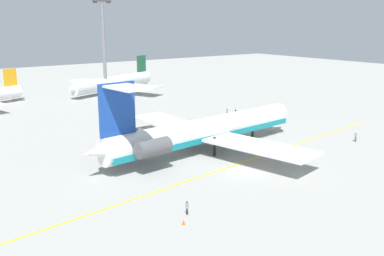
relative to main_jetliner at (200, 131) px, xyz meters
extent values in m
plane|color=#9E9E99|center=(-1.42, -12.33, -3.62)|extent=(343.17, 343.17, 0.00)
cylinder|color=white|center=(1.27, 0.13, -0.06)|extent=(40.36, 8.28, 4.28)
cone|color=white|center=(21.24, 2.14, -0.06)|extent=(4.85, 4.53, 4.11)
cone|color=white|center=(-18.69, -1.88, 0.33)|extent=(6.58, 4.24, 3.64)
cube|color=teal|center=(1.27, 0.13, -1.02)|extent=(39.48, 8.27, 0.94)
cube|color=white|center=(1.05, 11.22, -0.81)|extent=(6.77, 17.86, 0.43)
cube|color=white|center=(3.27, -10.78, -0.81)|extent=(10.18, 18.82, 0.43)
cylinder|color=#515156|center=(-12.82, 2.17, 0.26)|extent=(5.57, 3.01, 2.48)
cube|color=white|center=(-12.75, 1.43, 0.26)|extent=(3.33, 1.68, 0.51)
cylinder|color=#515156|center=(-12.13, -4.68, 0.26)|extent=(5.57, 3.01, 2.48)
cube|color=white|center=(-12.21, -3.94, 0.26)|extent=(3.33, 1.68, 0.51)
cube|color=#19429E|center=(-16.03, -1.61, 5.87)|extent=(5.81, 1.01, 7.58)
cube|color=white|center=(-16.81, 1.76, 9.36)|extent=(4.62, 6.61, 0.30)
cube|color=white|center=(-16.13, -5.07, 9.36)|extent=(4.62, 6.61, 0.30)
cylinder|color=black|center=(13.47, 1.36, -2.00)|extent=(0.47, 0.47, 3.25)
cylinder|color=black|center=(-0.40, 3.40, -2.00)|extent=(0.47, 0.47, 3.25)
cylinder|color=black|center=(0.29, -3.41, -2.00)|extent=(0.47, 0.47, 3.25)
cube|color=orange|center=(-12.93, 68.31, 3.05)|extent=(3.68, 1.34, 4.66)
cylinder|color=silver|center=(17.02, 66.70, -0.58)|extent=(32.06, 15.92, 3.94)
cone|color=silver|center=(1.72, 60.57, -0.58)|extent=(4.39, 4.67, 3.74)
cube|color=silver|center=(20.55, 57.89, -0.97)|extent=(10.92, 16.10, 0.47)
cube|color=silver|center=(13.48, 75.52, -0.97)|extent=(10.92, 16.10, 0.47)
cube|color=#195133|center=(29.99, 71.90, 4.08)|extent=(4.14, 1.97, 5.37)
cylinder|color=black|center=(17.02, 66.70, -2.30)|extent=(0.47, 0.47, 2.65)
cylinder|color=black|center=(-16.46, -19.03, -3.22)|extent=(0.10, 0.10, 0.80)
cylinder|color=black|center=(-16.40, -19.16, -3.22)|extent=(0.10, 0.10, 0.80)
cylinder|color=gray|center=(-16.43, -19.09, -2.51)|extent=(0.27, 0.27, 0.63)
sphere|color=brown|center=(-16.43, -19.09, -2.07)|extent=(0.25, 0.25, 0.25)
cylinder|color=gray|center=(-16.50, -18.93, -2.48)|extent=(0.07, 0.07, 0.54)
cylinder|color=gray|center=(-16.36, -19.25, -2.48)|extent=(0.07, 0.07, 0.54)
cylinder|color=black|center=(26.89, -11.91, -3.19)|extent=(0.11, 0.11, 0.86)
cylinder|color=black|center=(26.80, -11.79, -3.19)|extent=(0.11, 0.11, 0.86)
cylinder|color=gray|center=(26.84, -11.85, -2.43)|extent=(0.29, 0.29, 0.68)
sphere|color=tan|center=(26.84, -11.85, -1.95)|extent=(0.27, 0.27, 0.27)
cylinder|color=gray|center=(26.96, -12.00, -2.39)|extent=(0.08, 0.08, 0.58)
cylinder|color=gray|center=(26.73, -11.70, -2.39)|extent=(0.08, 0.08, 0.58)
cylinder|color=black|center=(22.80, 19.48, -3.23)|extent=(0.10, 0.10, 0.78)
cylinder|color=black|center=(22.73, 19.60, -3.23)|extent=(0.10, 0.10, 0.78)
cylinder|color=gray|center=(22.76, 19.54, -2.53)|extent=(0.26, 0.26, 0.62)
sphere|color=brown|center=(22.76, 19.54, -2.10)|extent=(0.24, 0.24, 0.24)
cylinder|color=gray|center=(22.85, 19.39, -2.50)|extent=(0.07, 0.07, 0.53)
cylinder|color=gray|center=(22.68, 19.69, -2.50)|extent=(0.07, 0.07, 0.53)
cylinder|color=black|center=(23.98, 17.86, -3.22)|extent=(0.10, 0.10, 0.81)
cylinder|color=black|center=(23.83, 17.86, -3.22)|extent=(0.10, 0.10, 0.81)
cylinder|color=#191E4C|center=(23.91, 17.86, -2.49)|extent=(0.27, 0.27, 0.64)
sphere|color=#8C6647|center=(23.91, 17.86, -2.04)|extent=(0.25, 0.25, 0.25)
cylinder|color=#191E4C|center=(24.09, 17.86, -2.46)|extent=(0.07, 0.07, 0.55)
cylinder|color=#191E4C|center=(23.73, 17.85, -2.46)|extent=(0.07, 0.07, 0.55)
cone|color=#EA590F|center=(-18.20, -20.94, -3.35)|extent=(0.40, 0.40, 0.55)
cube|color=gold|center=(1.27, -8.79, -3.62)|extent=(82.38, 11.44, 0.01)
cylinder|color=slate|center=(-2.74, 30.22, 9.00)|extent=(0.70, 0.70, 25.24)
cube|color=#424244|center=(-2.74, 30.22, 22.12)|extent=(4.00, 0.60, 0.60)
cube|color=#2D2D30|center=(-4.24, 30.22, 21.77)|extent=(0.70, 0.50, 0.44)
cube|color=#2D2D30|center=(-1.24, 30.22, 21.77)|extent=(0.70, 0.50, 0.44)
camera|label=1|loc=(-43.62, -57.22, 18.06)|focal=41.32mm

